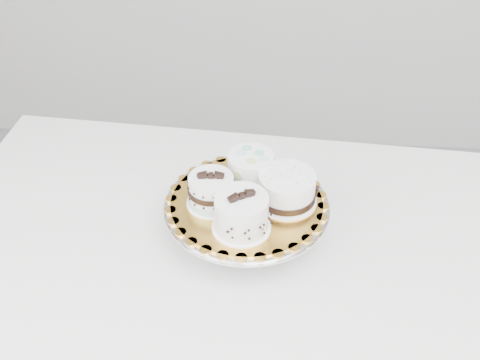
# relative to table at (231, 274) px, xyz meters

# --- Properties ---
(table) EXTENTS (1.36, 0.96, 0.75)m
(table) POSITION_rel_table_xyz_m (0.00, 0.00, 0.00)
(table) COLOR silver
(table) RESTS_ON floor
(cake_stand) EXTENTS (0.34, 0.34, 0.09)m
(cake_stand) POSITION_rel_table_xyz_m (0.03, 0.05, 0.13)
(cake_stand) COLOR gray
(cake_stand) RESTS_ON table
(cake_board) EXTENTS (0.36, 0.36, 0.00)m
(cake_board) POSITION_rel_table_xyz_m (0.03, 0.05, 0.16)
(cake_board) COLOR #C6852A
(cake_board) RESTS_ON cake_stand
(cake_swirl) EXTENTS (0.14, 0.14, 0.09)m
(cake_swirl) POSITION_rel_table_xyz_m (0.02, -0.03, 0.20)
(cake_swirl) COLOR white
(cake_swirl) RESTS_ON cake_board
(cake_banded) EXTENTS (0.10, 0.10, 0.08)m
(cake_banded) POSITION_rel_table_xyz_m (-0.04, 0.04, 0.20)
(cake_banded) COLOR white
(cake_banded) RESTS_ON cake_board
(cake_dots) EXTENTS (0.12, 0.12, 0.07)m
(cake_dots) POSITION_rel_table_xyz_m (0.03, 0.11, 0.20)
(cake_dots) COLOR white
(cake_dots) RESTS_ON cake_board
(cake_ribbon) EXTENTS (0.14, 0.14, 0.07)m
(cake_ribbon) POSITION_rel_table_xyz_m (0.11, 0.06, 0.20)
(cake_ribbon) COLOR white
(cake_ribbon) RESTS_ON cake_board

